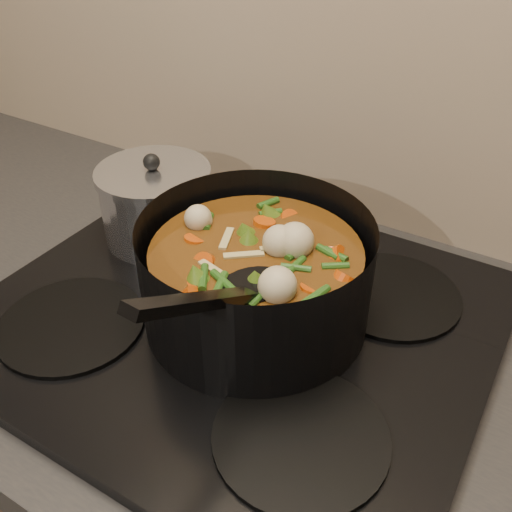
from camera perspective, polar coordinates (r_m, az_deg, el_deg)
The scene contains 4 objects.
counter at distance 1.11m, azimuth -1.41°, elevation -24.24°, with size 2.64×0.64×0.91m.
stovetop at distance 0.74m, azimuth -1.93°, elevation -5.98°, with size 0.62×0.54×0.03m.
stockpot at distance 0.68m, azimuth -0.00°, elevation -2.17°, with size 0.33×0.41×0.20m.
saucepan at distance 0.86m, azimuth -9.94°, elevation 5.21°, with size 0.17×0.17×0.14m.
Camera 1 is at (0.31, 1.47, 1.41)m, focal length 40.00 mm.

